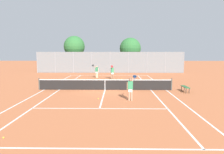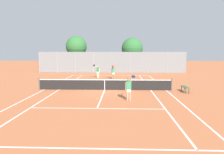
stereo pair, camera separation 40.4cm
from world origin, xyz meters
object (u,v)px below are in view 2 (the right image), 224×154
Objects in this scene: tennis_net at (105,84)px; tree_behind_left at (77,47)px; loose_tennis_ball_0 at (122,79)px; player_far_right at (113,72)px; tree_behind_right at (132,49)px; loose_tennis_ball_2 at (55,86)px; player_near_side at (129,88)px; loose_tennis_ball_1 at (97,99)px; courtside_bench at (185,87)px; player_far_left at (98,71)px; loose_tennis_ball_4 at (83,78)px.

tree_behind_left is (-6.06, 17.96, 3.69)m from tennis_net.
player_far_right is at bearing -168.86° from loose_tennis_ball_0.
tree_behind_left is 1.04× the size of tree_behind_right.
loose_tennis_ball_2 is (-5.50, -6.07, -0.89)m from player_far_right.
player_near_side is 1.00× the size of player_far_right.
tree_behind_right is at bearing 86.68° from player_near_side.
loose_tennis_ball_1 is 0.04× the size of courtside_bench.
player_near_side is 2.52m from loose_tennis_ball_1.
player_far_left is at bearing 148.71° from player_far_right.
tree_behind_right is at bearing 81.32° from loose_tennis_ball_0.
tennis_net is 6.76× the size of player_far_right.
loose_tennis_ball_4 is (-3.96, 0.70, -0.89)m from player_far_right.
tree_behind_left is at bearing 108.65° from tennis_net.
player_far_right is 0.29× the size of tree_behind_left.
loose_tennis_ball_2 and loose_tennis_ball_4 have the same top height.
tree_behind_right is (1.70, 11.17, 3.78)m from loose_tennis_ball_0.
tree_behind_left is (-4.52, 9.05, 3.28)m from player_far_left.
tree_behind_right is (8.34, 17.47, 3.78)m from loose_tennis_ball_2.
player_near_side is at bearing -82.82° from player_far_right.
loose_tennis_ball_0 is (3.19, -1.03, -0.89)m from player_far_left.
loose_tennis_ball_4 is 13.83m from courtside_bench.
loose_tennis_ball_0 is at bearing 91.69° from player_near_side.
player_far_left is at bearing 15.98° from loose_tennis_ball_4.
player_far_right is at bearing 85.87° from loose_tennis_ball_1.
player_near_side reaches higher than loose_tennis_ball_1.
tennis_net is 2.07× the size of tree_behind_right.
loose_tennis_ball_1 is 23.41m from tree_behind_right.
tennis_net reaches higher than loose_tennis_ball_4.
loose_tennis_ball_2 is (-4.68, 5.35, 0.00)m from loose_tennis_ball_1.
loose_tennis_ball_1 is at bearing -99.13° from tree_behind_right.
courtside_bench is at bearing -11.25° from loose_tennis_ball_2.
player_near_side is 6.00m from courtside_bench.
loose_tennis_ball_0 is at bearing 43.49° from loose_tennis_ball_2.
courtside_bench reaches higher than loose_tennis_ball_4.
loose_tennis_ball_4 is 10.78m from tree_behind_left.
tennis_net reaches higher than loose_tennis_ball_2.
player_far_left is at bearing -115.77° from tree_behind_right.
loose_tennis_ball_1 is at bearing -84.44° from player_far_left.
loose_tennis_ball_2 is at bearing 168.75° from courtside_bench.
player_far_right is at bearing 97.18° from player_near_side.
tree_behind_left reaches higher than courtside_bench.
tree_behind_right is at bearing 64.23° from player_far_left.
loose_tennis_ball_2 is at bearing -136.51° from loose_tennis_ball_0.
loose_tennis_ball_2 is at bearing 162.36° from tennis_net.
player_far_left reaches higher than loose_tennis_ball_4.
courtside_bench is (5.27, -8.67, 0.38)m from loose_tennis_ball_0.
tree_behind_left is at bearing 127.45° from loose_tennis_ball_0.
courtside_bench reaches higher than loose_tennis_ball_0.
loose_tennis_ball_4 is 0.04× the size of courtside_bench.
loose_tennis_ball_4 is 0.01× the size of tree_behind_right.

